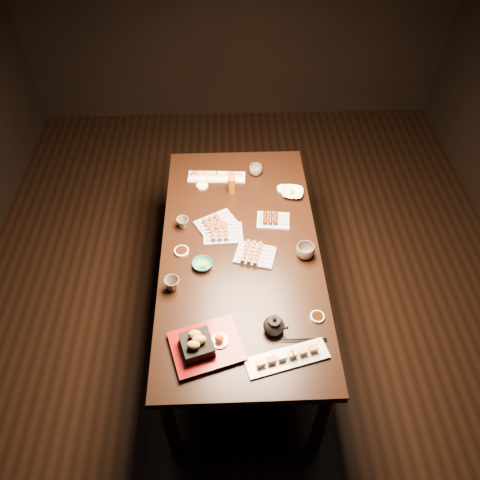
% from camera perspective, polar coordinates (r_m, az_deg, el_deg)
% --- Properties ---
extents(ground, '(5.00, 5.00, 0.00)m').
position_cam_1_polar(ground, '(3.31, 1.03, -8.70)').
color(ground, black).
rests_on(ground, ground).
extents(dining_table, '(1.01, 1.85, 0.75)m').
position_cam_1_polar(dining_table, '(2.96, 0.04, -5.88)').
color(dining_table, black).
rests_on(dining_table, ground).
extents(sushi_platter_near, '(0.41, 0.21, 0.05)m').
position_cam_1_polar(sushi_platter_near, '(2.26, 5.79, -13.95)').
color(sushi_platter_near, white).
rests_on(sushi_platter_near, dining_table).
extents(sushi_platter_far, '(0.38, 0.13, 0.05)m').
position_cam_1_polar(sushi_platter_far, '(3.11, -2.87, 7.93)').
color(sushi_platter_far, white).
rests_on(sushi_platter_far, dining_table).
extents(yakitori_plate_center, '(0.23, 0.17, 0.06)m').
position_cam_1_polar(yakitori_plate_center, '(2.72, -2.10, 1.10)').
color(yakitori_plate_center, '#828EB6').
rests_on(yakitori_plate_center, dining_table).
extents(yakitori_plate_right, '(0.25, 0.21, 0.06)m').
position_cam_1_polar(yakitori_plate_right, '(2.61, 1.84, -1.58)').
color(yakitori_plate_right, '#828EB6').
rests_on(yakitori_plate_right, dining_table).
extents(yakitori_plate_left, '(0.28, 0.26, 0.06)m').
position_cam_1_polar(yakitori_plate_left, '(2.78, -2.87, 2.27)').
color(yakitori_plate_left, '#828EB6').
rests_on(yakitori_plate_left, dining_table).
extents(tsukune_plate, '(0.21, 0.16, 0.05)m').
position_cam_1_polar(tsukune_plate, '(2.81, 4.08, 2.64)').
color(tsukune_plate, '#828EB6').
rests_on(tsukune_plate, dining_table).
extents(edamame_bowl_green, '(0.13, 0.13, 0.03)m').
position_cam_1_polar(edamame_bowl_green, '(2.58, -4.60, -3.00)').
color(edamame_bowl_green, '#287C67').
rests_on(edamame_bowl_green, dining_table).
extents(edamame_bowl_cream, '(0.16, 0.16, 0.03)m').
position_cam_1_polar(edamame_bowl_cream, '(3.00, 6.40, 5.71)').
color(edamame_bowl_cream, white).
rests_on(edamame_bowl_cream, dining_table).
extents(tempura_tray, '(0.39, 0.34, 0.12)m').
position_cam_1_polar(tempura_tray, '(2.25, -4.17, -12.27)').
color(tempura_tray, black).
rests_on(tempura_tray, dining_table).
extents(teacup_near_left, '(0.09, 0.09, 0.07)m').
position_cam_1_polar(teacup_near_left, '(2.49, -8.27, -5.34)').
color(teacup_near_left, brown).
rests_on(teacup_near_left, dining_table).
extents(teacup_mid_right, '(0.13, 0.13, 0.08)m').
position_cam_1_polar(teacup_mid_right, '(2.63, 7.95, -1.36)').
color(teacup_mid_right, brown).
rests_on(teacup_mid_right, dining_table).
extents(teacup_far_left, '(0.08, 0.08, 0.07)m').
position_cam_1_polar(teacup_far_left, '(2.78, -6.98, 2.07)').
color(teacup_far_left, brown).
rests_on(teacup_far_left, dining_table).
extents(teacup_far_right, '(0.11, 0.11, 0.07)m').
position_cam_1_polar(teacup_far_right, '(3.13, 1.93, 8.52)').
color(teacup_far_right, brown).
rests_on(teacup_far_right, dining_table).
extents(teapot, '(0.16, 0.16, 0.11)m').
position_cam_1_polar(teapot, '(2.31, 4.16, -10.21)').
color(teapot, black).
rests_on(teapot, dining_table).
extents(condiment_bottle, '(0.05, 0.05, 0.15)m').
position_cam_1_polar(condiment_bottle, '(2.96, -1.04, 6.95)').
color(condiment_bottle, brown).
rests_on(condiment_bottle, dining_table).
extents(sauce_dish_west, '(0.09, 0.09, 0.01)m').
position_cam_1_polar(sauce_dish_west, '(2.67, -7.13, -1.36)').
color(sauce_dish_west, white).
rests_on(sauce_dish_west, dining_table).
extents(sauce_dish_east, '(0.10, 0.10, 0.01)m').
position_cam_1_polar(sauce_dish_east, '(3.04, 5.25, 6.24)').
color(sauce_dish_east, white).
rests_on(sauce_dish_east, dining_table).
extents(sauce_dish_se, '(0.09, 0.09, 0.01)m').
position_cam_1_polar(sauce_dish_se, '(2.41, 9.40, -9.21)').
color(sauce_dish_se, white).
rests_on(sauce_dish_se, dining_table).
extents(sauce_dish_nw, '(0.08, 0.08, 0.01)m').
position_cam_1_polar(sauce_dish_nw, '(3.06, -4.63, 6.61)').
color(sauce_dish_nw, white).
rests_on(sauce_dish_nw, dining_table).
extents(chopsticks_near, '(0.19, 0.10, 0.01)m').
position_cam_1_polar(chopsticks_near, '(2.25, -2.58, -15.27)').
color(chopsticks_near, black).
rests_on(chopsticks_near, dining_table).
extents(chopsticks_se, '(0.23, 0.02, 0.01)m').
position_cam_1_polar(chopsticks_se, '(2.34, 7.78, -11.99)').
color(chopsticks_se, black).
rests_on(chopsticks_se, dining_table).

